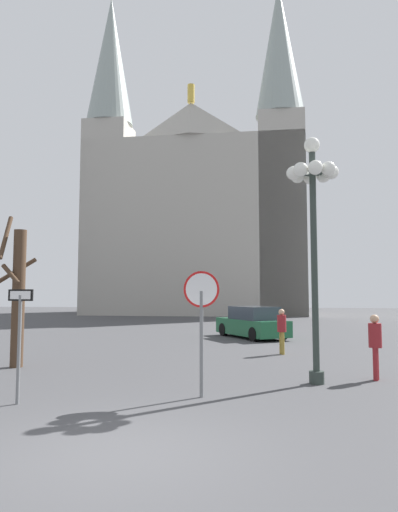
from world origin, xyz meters
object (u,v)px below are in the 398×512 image
(parked_car_near_green, at_px, (252,323))
(stop_sign, at_px, (201,308))
(pedestrian_standing, at_px, (282,327))
(pedestrian_walking, at_px, (375,340))
(cathedral, at_px, (196,211))
(street_lamp, at_px, (313,205))
(bare_tree, at_px, (18,294))
(one_way_arrow_sign, at_px, (19,332))

(parked_car_near_green, bearing_deg, stop_sign, -95.69)
(pedestrian_standing, bearing_deg, pedestrian_walking, -66.73)
(cathedral, xyz_separation_m, pedestrian_walking, (8.27, -34.53, -9.74))
(street_lamp, distance_m, bare_tree, 8.86)
(bare_tree, bearing_deg, pedestrian_standing, 24.08)
(cathedral, xyz_separation_m, one_way_arrow_sign, (0.54, -37.76, -9.32))
(one_way_arrow_sign, distance_m, bare_tree, 4.83)
(parked_car_near_green, bearing_deg, cathedral, 102.43)
(bare_tree, height_order, pedestrian_walking, bare_tree)
(one_way_arrow_sign, relative_size, parked_car_near_green, 0.49)
(stop_sign, relative_size, street_lamp, 0.44)
(street_lamp, xyz_separation_m, bare_tree, (-8.44, 1.57, -2.20))
(bare_tree, bearing_deg, cathedral, 87.05)
(cathedral, distance_m, pedestrian_standing, 32.14)
(cathedral, relative_size, parked_car_near_green, 7.42)
(street_lamp, relative_size, bare_tree, 1.34)
(bare_tree, height_order, pedestrian_standing, bare_tree)
(pedestrian_walking, distance_m, pedestrian_standing, 4.97)
(one_way_arrow_sign, distance_m, pedestrian_walking, 8.38)
(pedestrian_walking, height_order, pedestrian_standing, pedestrian_walking)
(stop_sign, bearing_deg, pedestrian_walking, 28.57)
(bare_tree, xyz_separation_m, pedestrian_standing, (8.03, 3.59, -1.19))
(cathedral, height_order, parked_car_near_green, cathedral)
(cathedral, relative_size, street_lamp, 5.58)
(one_way_arrow_sign, distance_m, street_lamp, 7.33)
(one_way_arrow_sign, height_order, parked_car_near_green, one_way_arrow_sign)
(bare_tree, bearing_deg, one_way_arrow_sign, -61.59)
(cathedral, bearing_deg, bare_tree, -92.95)
(one_way_arrow_sign, bearing_deg, bare_tree, 118.41)
(cathedral, height_order, one_way_arrow_sign, cathedral)
(bare_tree, relative_size, parked_car_near_green, 1.00)
(one_way_arrow_sign, xyz_separation_m, parked_car_near_green, (4.80, 13.53, -0.69))
(bare_tree, bearing_deg, stop_sign, -29.16)
(parked_car_near_green, distance_m, pedestrian_standing, 5.82)
(stop_sign, xyz_separation_m, one_way_arrow_sign, (-3.55, -0.95, -0.46))
(cathedral, xyz_separation_m, parked_car_near_green, (5.34, -24.23, -10.02))
(street_lamp, bearing_deg, parked_car_near_green, 97.17)
(one_way_arrow_sign, bearing_deg, cathedral, 90.82)
(stop_sign, bearing_deg, street_lamp, 32.55)
(bare_tree, distance_m, pedestrian_standing, 8.88)
(cathedral, relative_size, one_way_arrow_sign, 15.05)
(cathedral, height_order, pedestrian_standing, cathedral)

